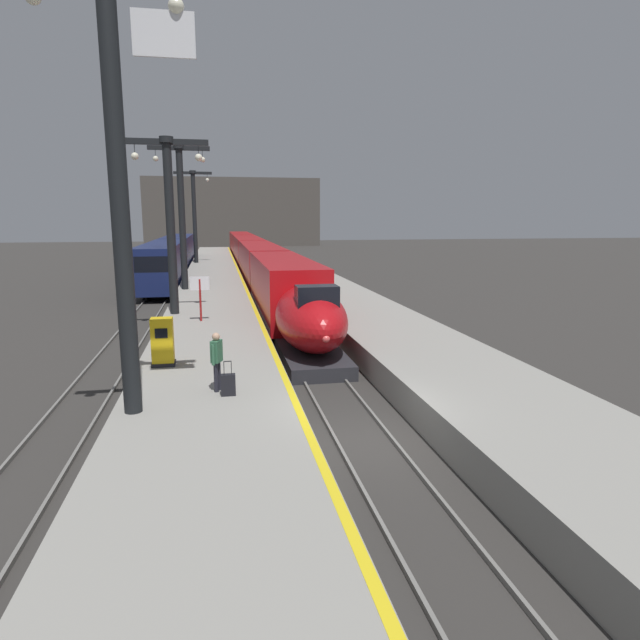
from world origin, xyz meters
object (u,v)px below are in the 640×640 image
(highspeed_train_main, at_px, (254,257))
(station_column_distant, at_px, (194,208))
(station_column_near, at_px, (118,152))
(ticket_machine_yellow, at_px, (163,344))
(passenger_near_edge, at_px, (217,357))
(station_column_far, at_px, (181,204))
(regional_train_adjacent, at_px, (172,256))
(departure_info_board, at_px, (200,290))
(station_column_mid, at_px, (170,209))
(rolling_suitcase, at_px, (228,385))

(highspeed_train_main, height_order, station_column_distant, station_column_distant)
(station_column_near, height_order, ticket_machine_yellow, station_column_near)
(passenger_near_edge, bearing_deg, station_column_far, 95.22)
(station_column_near, relative_size, station_column_distant, 1.07)
(regional_train_adjacent, bearing_deg, departure_info_board, -83.34)
(station_column_mid, distance_m, departure_info_board, 4.63)
(passenger_near_edge, xyz_separation_m, rolling_suitcase, (0.29, -0.45, -0.69))
(station_column_distant, relative_size, ticket_machine_yellow, 6.10)
(ticket_machine_yellow, distance_m, departure_info_board, 7.91)
(station_column_near, bearing_deg, ticket_machine_yellow, 86.11)
(highspeed_train_main, bearing_deg, station_column_far, -109.15)
(highspeed_train_main, bearing_deg, station_column_distant, 135.88)
(station_column_mid, distance_m, station_column_distant, 32.56)
(departure_info_board, bearing_deg, station_column_mid, 120.44)
(regional_train_adjacent, relative_size, passenger_near_edge, 21.66)
(station_column_mid, distance_m, rolling_suitcase, 14.76)
(highspeed_train_main, height_order, station_column_near, station_column_near)
(regional_train_adjacent, bearing_deg, station_column_mid, -85.55)
(highspeed_train_main, height_order, regional_train_adjacent, regional_train_adjacent)
(rolling_suitcase, bearing_deg, highspeed_train_main, 85.06)
(station_column_far, distance_m, passenger_near_edge, 23.66)
(rolling_suitcase, bearing_deg, departure_info_board, 95.13)
(rolling_suitcase, relative_size, ticket_machine_yellow, 0.61)
(regional_train_adjacent, xyz_separation_m, station_column_near, (2.25, -42.82, 5.25))
(rolling_suitcase, bearing_deg, passenger_near_edge, 122.72)
(rolling_suitcase, relative_size, departure_info_board, 0.46)
(ticket_machine_yellow, bearing_deg, passenger_near_edge, -60.44)
(rolling_suitcase, xyz_separation_m, departure_info_board, (-1.02, 11.35, 1.20))
(station_column_near, bearing_deg, rolling_suitcase, 20.06)
(station_column_mid, relative_size, passenger_near_edge, 5.14)
(station_column_distant, bearing_deg, passenger_near_edge, -87.37)
(passenger_near_edge, distance_m, ticket_machine_yellow, 3.57)
(station_column_mid, xyz_separation_m, station_column_distant, (0.00, 32.55, 0.56))
(station_column_far, distance_m, station_column_distant, 22.72)
(station_column_far, distance_m, ticket_machine_yellow, 20.60)
(regional_train_adjacent, bearing_deg, ticket_machine_yellow, -86.20)
(passenger_near_edge, xyz_separation_m, ticket_machine_yellow, (-1.76, 3.10, -0.25))
(station_column_mid, bearing_deg, station_column_far, 90.00)
(passenger_near_edge, bearing_deg, station_column_near, -147.62)
(ticket_machine_yellow, bearing_deg, station_column_far, 91.00)
(rolling_suitcase, bearing_deg, regional_train_adjacent, 96.25)
(regional_train_adjacent, height_order, passenger_near_edge, regional_train_adjacent)
(station_column_near, xyz_separation_m, station_column_distant, (-0.05, 47.10, -0.50))
(departure_info_board, bearing_deg, station_column_near, -96.19)
(station_column_near, bearing_deg, departure_info_board, 83.81)
(station_column_distant, bearing_deg, ticket_machine_yellow, -89.53)
(highspeed_train_main, height_order, rolling_suitcase, highspeed_train_main)
(station_column_near, xyz_separation_m, ticket_machine_yellow, (0.30, 4.40, -5.59))
(regional_train_adjacent, xyz_separation_m, station_column_mid, (2.20, -28.27, 4.18))
(station_column_far, height_order, rolling_suitcase, station_column_far)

